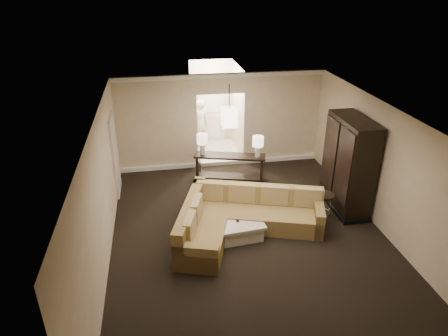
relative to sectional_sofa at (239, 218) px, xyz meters
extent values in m
plane|color=black|center=(0.20, -0.40, -0.36)|extent=(8.00, 8.00, 0.00)
cube|color=beige|center=(0.20, 3.60, 1.04)|extent=(6.00, 0.04, 2.80)
cube|color=beige|center=(-2.80, -0.40, 1.04)|extent=(0.04, 8.00, 2.80)
cube|color=beige|center=(3.20, -0.40, 1.04)|extent=(0.04, 8.00, 2.80)
cube|color=silver|center=(0.20, -0.40, 2.44)|extent=(6.00, 8.00, 0.02)
cube|color=white|center=(0.20, 3.55, 2.37)|extent=(6.00, 0.10, 0.12)
cube|color=white|center=(0.20, 3.55, -0.30)|extent=(6.00, 0.10, 0.12)
cube|color=white|center=(-2.77, 2.40, 0.69)|extent=(0.05, 0.90, 2.10)
cube|color=beige|center=(0.20, 4.60, -0.36)|extent=(1.40, 2.00, 0.01)
cube|color=beige|center=(-0.50, 4.60, 1.04)|extent=(0.04, 2.00, 2.80)
cube|color=beige|center=(0.90, 4.60, 1.04)|extent=(0.04, 2.00, 2.80)
cube|color=beige|center=(0.20, 5.60, 1.04)|extent=(1.40, 0.04, 2.80)
cube|color=white|center=(0.20, 5.57, 0.69)|extent=(0.90, 0.05, 2.10)
cube|color=brown|center=(0.44, 0.20, -0.15)|extent=(3.15, 1.77, 0.42)
cube|color=brown|center=(-0.91, -0.58, -0.15)|extent=(1.29, 1.62, 0.42)
cube|color=brown|center=(0.54, 0.52, 0.29)|extent=(2.95, 1.14, 0.46)
cube|color=brown|center=(-1.08, 0.00, 0.29)|extent=(0.96, 2.38, 0.46)
cube|color=brown|center=(1.79, -0.22, -0.05)|extent=(0.46, 0.92, 0.62)
cube|color=brown|center=(-1.09, -1.16, -0.05)|extent=(0.92, 0.46, 0.62)
cube|color=#A18256|center=(-0.53, 0.81, 0.31)|extent=(0.64, 0.34, 0.46)
cube|color=#A18256|center=(0.19, 0.58, 0.31)|extent=(0.64, 0.34, 0.46)
cube|color=#A18256|center=(0.91, 0.35, 0.31)|extent=(0.64, 0.34, 0.46)
cube|color=#A18256|center=(1.63, 0.12, 0.31)|extent=(0.64, 0.34, 0.46)
cube|color=#A18256|center=(-0.93, 0.06, 0.31)|extent=(0.34, 0.62, 0.46)
cube|color=#A18256|center=(-1.14, -0.62, 0.31)|extent=(0.34, 0.62, 0.46)
cube|color=silver|center=(-0.02, -0.07, -0.19)|extent=(0.97, 0.97, 0.33)
cube|color=silver|center=(-0.02, -0.07, 0.00)|extent=(1.07, 1.07, 0.06)
cube|color=black|center=(-0.06, -0.12, 0.04)|extent=(0.06, 0.16, 0.02)
cube|color=beige|center=(0.11, 0.09, 0.04)|extent=(0.24, 0.31, 0.01)
cube|color=black|center=(0.27, 2.55, 0.37)|extent=(2.02, 0.99, 0.05)
cube|color=black|center=(-0.59, 2.80, 0.00)|extent=(0.18, 0.41, 0.72)
cube|color=black|center=(1.13, 2.30, 0.00)|extent=(0.18, 0.41, 0.72)
cube|color=black|center=(0.27, 2.55, -0.25)|extent=(1.92, 0.92, 0.04)
cube|color=black|center=(2.80, 0.62, 0.80)|extent=(0.64, 1.55, 2.32)
cube|color=black|center=(2.47, 0.23, 0.96)|extent=(0.03, 0.68, 1.77)
cube|color=black|center=(2.47, 1.01, 0.96)|extent=(0.03, 0.68, 1.77)
cube|color=black|center=(2.80, 0.62, -0.31)|extent=(0.68, 1.61, 0.11)
cylinder|color=black|center=(2.11, 0.30, 0.22)|extent=(0.48, 0.48, 0.04)
torus|color=silver|center=(2.11, 0.30, -0.25)|extent=(0.40, 0.40, 0.03)
cylinder|color=silver|center=(2.30, 0.29, -0.08)|extent=(0.03, 0.03, 0.57)
cylinder|color=silver|center=(2.03, 0.46, -0.08)|extent=(0.03, 0.03, 0.57)
cylinder|color=silver|center=(2.01, 0.14, -0.08)|extent=(0.03, 0.03, 0.57)
cylinder|color=silver|center=(-0.46, 2.77, 0.56)|extent=(0.14, 0.14, 0.31)
cylinder|color=#FFE4BF|center=(-0.46, 2.77, 0.85)|extent=(0.30, 0.30, 0.27)
cylinder|color=silver|center=(1.00, 2.34, 0.56)|extent=(0.14, 0.14, 0.31)
cylinder|color=#FFE4BF|center=(1.00, 2.34, 0.85)|extent=(0.30, 0.30, 0.27)
cylinder|color=black|center=(0.20, 2.30, 2.14)|extent=(0.02, 0.02, 0.60)
cube|color=#FFEEC6|center=(0.20, 2.30, 1.59)|extent=(0.38, 0.38, 0.48)
imported|color=beige|center=(-0.25, 5.09, 0.54)|extent=(0.77, 0.65, 1.81)
camera|label=1|loc=(-1.62, -7.33, 4.91)|focal=32.00mm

